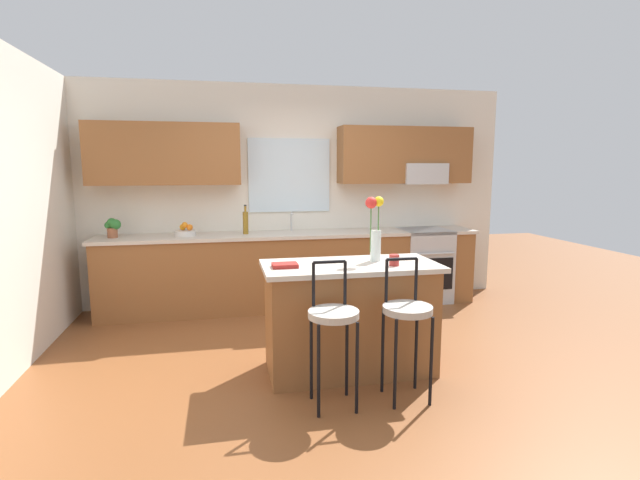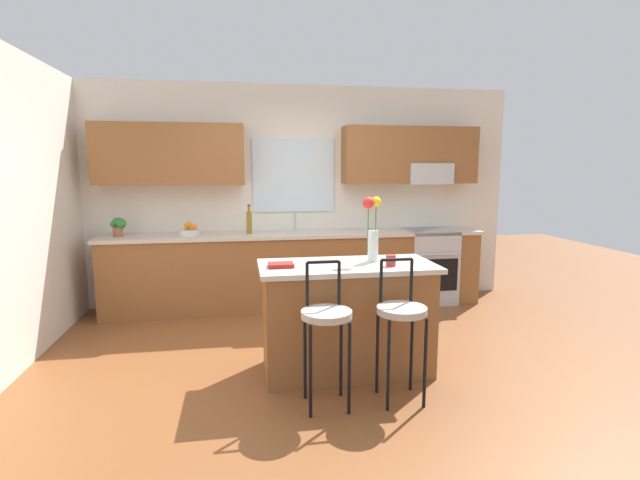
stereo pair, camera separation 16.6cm
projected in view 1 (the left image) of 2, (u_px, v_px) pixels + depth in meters
The scene contains 15 objects.
ground_plane at pixel (323, 361), 4.22m from camera, with size 14.00×14.00×0.00m, color brown.
wall_left at pixel (2, 212), 3.79m from camera, with size 0.12×4.60×2.70m, color silver.
back_wall_assembly at pixel (292, 183), 5.92m from camera, with size 5.60×0.50×2.70m.
counter_run at pixel (294, 269), 5.79m from camera, with size 4.56×0.64×0.92m.
sink_faucet at pixel (291, 220), 5.84m from camera, with size 0.02×0.13×0.23m.
oven_range at pixel (423, 265), 6.11m from camera, with size 0.60×0.64×0.92m.
kitchen_island at pixel (350, 317), 3.95m from camera, with size 1.44×0.69×0.92m.
bar_stool_near at pixel (333, 321), 3.33m from camera, with size 0.36×0.36×1.04m.
bar_stool_middle at pixel (407, 316), 3.44m from camera, with size 0.36×0.36×1.04m.
flower_vase at pixel (375, 228), 3.95m from camera, with size 0.16×0.10×0.54m.
mug_ceramic at pixel (394, 260), 3.80m from camera, with size 0.08×0.08×0.09m, color #A52D28.
cookbook at pixel (285, 265), 3.74m from camera, with size 0.20×0.15×0.03m, color maroon.
fruit_bowl_oranges at pixel (185, 232), 5.47m from camera, with size 0.24×0.24×0.16m.
bottle_olive_oil at pixel (246, 222), 5.59m from camera, with size 0.06×0.06×0.35m.
potted_plant_small at pixel (113, 227), 5.29m from camera, with size 0.18×0.12×0.22m.
Camera 1 is at (-0.84, -3.92, 1.70)m, focal length 26.63 mm.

